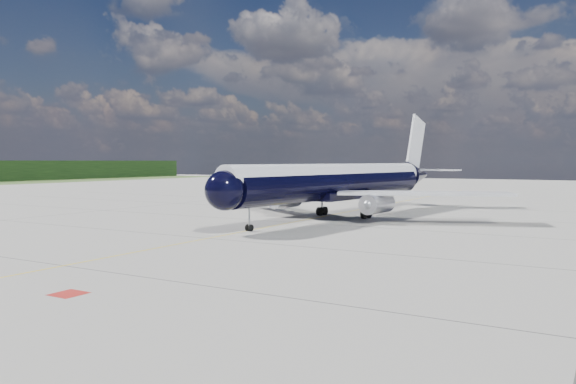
% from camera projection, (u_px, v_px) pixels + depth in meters
% --- Properties ---
extents(ground, '(320.00, 320.00, 0.00)m').
position_uv_depth(ground, '(313.00, 218.00, 66.70)').
color(ground, gray).
rests_on(ground, ground).
extents(taxiway_centerline, '(0.16, 160.00, 0.01)m').
position_uv_depth(taxiway_centerline, '(292.00, 222.00, 62.39)').
color(taxiway_centerline, '#DDB80B').
rests_on(taxiway_centerline, ground).
extents(red_marking, '(1.60, 1.60, 0.01)m').
position_uv_depth(red_marking, '(69.00, 294.00, 28.78)').
color(red_marking, maroon).
rests_on(red_marking, ground).
extents(main_airliner, '(39.22, 48.02, 13.87)m').
position_uv_depth(main_airliner, '(343.00, 182.00, 68.17)').
color(main_airliner, black).
rests_on(main_airliner, ground).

